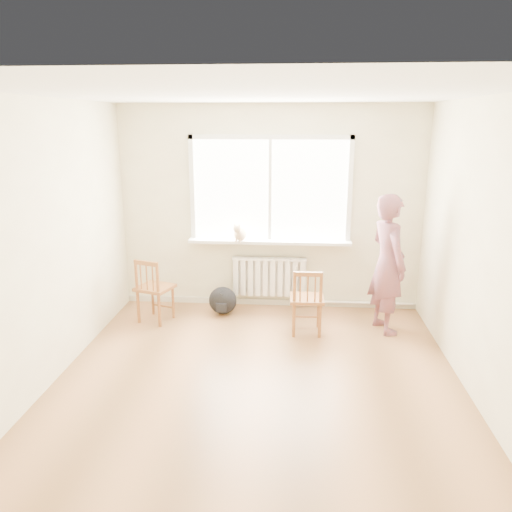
% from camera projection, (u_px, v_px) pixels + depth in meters
% --- Properties ---
extents(floor, '(4.50, 4.50, 0.00)m').
position_uv_depth(floor, '(257.00, 387.00, 4.81)').
color(floor, '#A97145').
rests_on(floor, ground).
extents(ceiling, '(4.50, 4.50, 0.00)m').
position_uv_depth(ceiling, '(257.00, 93.00, 4.09)').
color(ceiling, white).
rests_on(ceiling, back_wall).
extents(back_wall, '(4.00, 0.01, 2.70)m').
position_uv_depth(back_wall, '(270.00, 209.00, 6.61)').
color(back_wall, '#EFE8BF').
rests_on(back_wall, ground).
extents(window, '(2.12, 0.05, 1.42)m').
position_uv_depth(window, '(270.00, 185.00, 6.51)').
color(window, white).
rests_on(window, back_wall).
extents(windowsill, '(2.15, 0.22, 0.04)m').
position_uv_depth(windowsill, '(269.00, 241.00, 6.62)').
color(windowsill, white).
rests_on(windowsill, back_wall).
extents(radiator, '(1.00, 0.12, 0.55)m').
position_uv_depth(radiator, '(269.00, 276.00, 6.77)').
color(radiator, white).
rests_on(radiator, back_wall).
extents(heating_pipe, '(1.40, 0.04, 0.04)m').
position_uv_depth(heating_pipe, '(361.00, 303.00, 6.79)').
color(heating_pipe, silver).
rests_on(heating_pipe, back_wall).
extents(baseboard, '(4.00, 0.03, 0.08)m').
position_uv_depth(baseboard, '(269.00, 302.00, 6.95)').
color(baseboard, beige).
rests_on(baseboard, ground).
extents(chair_left, '(0.52, 0.50, 0.83)m').
position_uv_depth(chair_left, '(153.00, 290.00, 6.27)').
color(chair_left, '#9D532D').
rests_on(chair_left, floor).
extents(chair_right, '(0.41, 0.39, 0.81)m').
position_uv_depth(chair_right, '(307.00, 301.00, 5.92)').
color(chair_right, '#9D532D').
rests_on(chair_right, floor).
extents(person, '(0.59, 0.71, 1.68)m').
position_uv_depth(person, '(388.00, 264.00, 5.91)').
color(person, '#B13B49').
rests_on(person, floor).
extents(cat, '(0.22, 0.38, 0.26)m').
position_uv_depth(cat, '(240.00, 233.00, 6.53)').
color(cat, beige).
rests_on(cat, windowsill).
extents(backpack, '(0.43, 0.37, 0.37)m').
position_uv_depth(backpack, '(223.00, 300.00, 6.59)').
color(backpack, black).
rests_on(backpack, floor).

